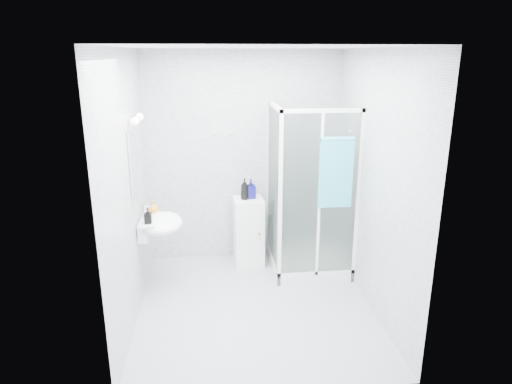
{
  "coord_description": "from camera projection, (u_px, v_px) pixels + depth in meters",
  "views": [
    {
      "loc": [
        -0.44,
        -4.21,
        2.55
      ],
      "look_at": [
        0.05,
        0.35,
        1.15
      ],
      "focal_mm": 32.0,
      "sensor_mm": 36.0,
      "label": 1
    }
  ],
  "objects": [
    {
      "name": "soap_dispenser_black",
      "position": [
        148.0,
        216.0,
        4.69
      ],
      "size": [
        0.07,
        0.08,
        0.16
      ],
      "primitive_type": "imported",
      "rotation": [
        0.0,
        0.0,
        0.0
      ],
      "color": "black",
      "rests_on": "wall_basin"
    },
    {
      "name": "wall_basin",
      "position": [
        159.0,
        224.0,
        4.88
      ],
      "size": [
        0.46,
        0.56,
        0.35
      ],
      "color": "white",
      "rests_on": "ground"
    },
    {
      "name": "shampoo_bottle_b",
      "position": [
        251.0,
        189.0,
        5.52
      ],
      "size": [
        0.12,
        0.12,
        0.24
      ],
      "primitive_type": "imported",
      "rotation": [
        0.0,
        0.0,
        0.07
      ],
      "color": "#0E0E56",
      "rests_on": "storage_cabinet"
    },
    {
      "name": "room",
      "position": [
        255.0,
        188.0,
        4.41
      ],
      "size": [
        2.4,
        2.6,
        2.6
      ],
      "color": "silver",
      "rests_on": "ground"
    },
    {
      "name": "mirror",
      "position": [
        135.0,
        160.0,
        4.66
      ],
      "size": [
        0.02,
        0.6,
        0.7
      ],
      "primitive_type": "cube",
      "color": "white",
      "rests_on": "room"
    },
    {
      "name": "shampoo_bottle_a",
      "position": [
        245.0,
        189.0,
        5.47
      ],
      "size": [
        0.12,
        0.12,
        0.26
      ],
      "primitive_type": "imported",
      "rotation": [
        0.0,
        0.0,
        -0.26
      ],
      "color": "black",
      "rests_on": "storage_cabinet"
    },
    {
      "name": "vanity_lights",
      "position": [
        137.0,
        119.0,
        4.54
      ],
      "size": [
        0.1,
        0.4,
        0.08
      ],
      "color": "silver",
      "rests_on": "room"
    },
    {
      "name": "wall_hooks",
      "position": [
        223.0,
        134.0,
        5.48
      ],
      "size": [
        0.23,
        0.06,
        0.03
      ],
      "color": "silver",
      "rests_on": "room"
    },
    {
      "name": "soap_dispenser_orange",
      "position": [
        153.0,
        207.0,
        4.97
      ],
      "size": [
        0.13,
        0.13,
        0.15
      ],
      "primitive_type": "imported",
      "rotation": [
        0.0,
        0.0,
        0.1
      ],
      "color": "orange",
      "rests_on": "wall_basin"
    },
    {
      "name": "hand_towel",
      "position": [
        336.0,
        171.0,
        4.83
      ],
      "size": [
        0.36,
        0.05,
        0.77
      ],
      "color": "#34ACC5",
      "rests_on": "shower_enclosure"
    },
    {
      "name": "shower_enclosure",
      "position": [
        304.0,
        236.0,
        5.45
      ],
      "size": [
        0.9,
        0.95,
        2.0
      ],
      "color": "white",
      "rests_on": "ground"
    },
    {
      "name": "storage_cabinet",
      "position": [
        249.0,
        232.0,
        5.64
      ],
      "size": [
        0.37,
        0.39,
        0.86
      ],
      "rotation": [
        0.0,
        0.0,
        0.05
      ],
      "color": "white",
      "rests_on": "ground"
    }
  ]
}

